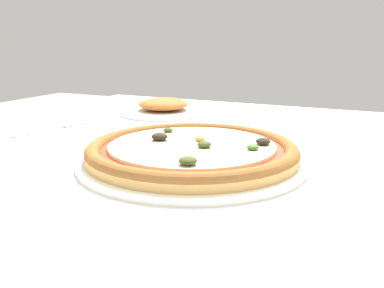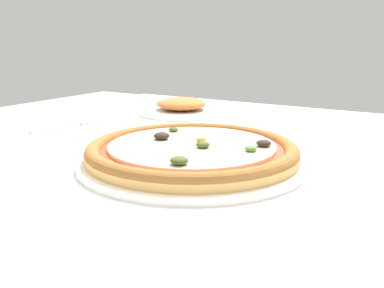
# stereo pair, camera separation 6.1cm
# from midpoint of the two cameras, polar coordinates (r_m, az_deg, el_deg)

# --- Properties ---
(dining_table) EXTENTS (1.43, 1.13, 0.74)m
(dining_table) POSITION_cam_midpoint_polar(r_m,az_deg,el_deg) (0.61, 13.64, -10.91)
(dining_table) COLOR #997047
(dining_table) RESTS_ON ground_plane
(pizza_plate) EXTENTS (0.33, 0.33, 0.04)m
(pizza_plate) POSITION_cam_midpoint_polar(r_m,az_deg,el_deg) (0.62, -2.84, -1.19)
(pizza_plate) COLOR white
(pizza_plate) RESTS_ON dining_table
(fork) EXTENTS (0.05, 0.17, 0.00)m
(fork) POSITION_cam_midpoint_polar(r_m,az_deg,el_deg) (0.90, -19.85, 2.00)
(fork) COLOR silver
(fork) RESTS_ON dining_table
(side_plate) EXTENTS (0.20, 0.20, 0.04)m
(side_plate) POSITION_cam_midpoint_polar(r_m,az_deg,el_deg) (1.02, -5.57, 4.77)
(side_plate) COLOR white
(side_plate) RESTS_ON dining_table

